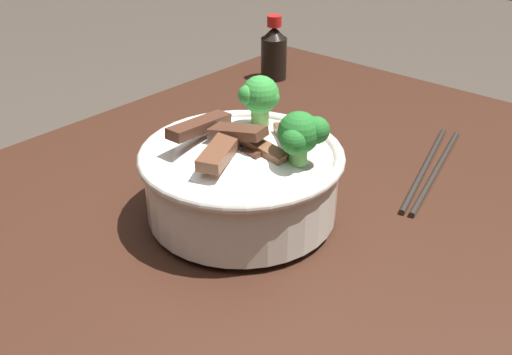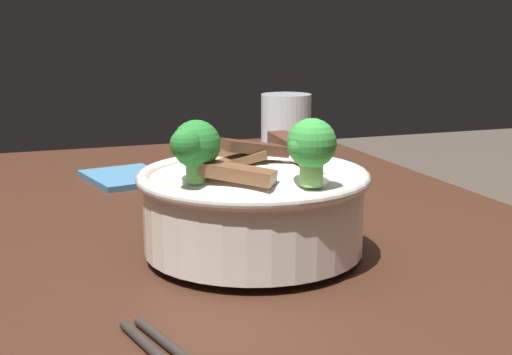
% 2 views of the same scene
% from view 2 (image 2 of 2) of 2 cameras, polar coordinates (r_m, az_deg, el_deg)
% --- Properties ---
extents(rice_bowl, '(0.21, 0.21, 0.14)m').
position_cam_2_polar(rice_bowl, '(0.65, -0.22, -1.90)').
color(rice_bowl, silver).
rests_on(rice_bowl, dining_table).
extents(drinking_glass, '(0.08, 0.08, 0.11)m').
position_cam_2_polar(drinking_glass, '(1.07, 2.42, 3.38)').
color(drinking_glass, white).
rests_on(drinking_glass, dining_table).
extents(folded_napkin, '(0.14, 0.12, 0.01)m').
position_cam_2_polar(folded_napkin, '(1.00, -10.39, 0.03)').
color(folded_napkin, '#386689').
rests_on(folded_napkin, dining_table).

